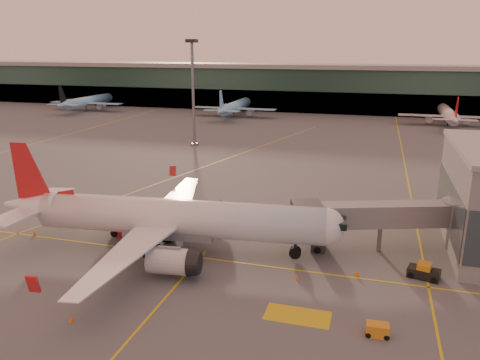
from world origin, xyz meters
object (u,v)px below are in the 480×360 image
(pushback_tug, at_px, (424,272))
(gpu_cart, at_px, (377,330))
(main_airplane, at_px, (168,219))
(catering_truck, at_px, (129,216))

(pushback_tug, bearing_deg, gpu_cart, -95.95)
(main_airplane, height_order, pushback_tug, main_airplane)
(catering_truck, distance_m, pushback_tug, 36.08)
(pushback_tug, bearing_deg, catering_truck, -168.08)
(gpu_cart, xyz_separation_m, pushback_tug, (4.63, 12.21, 0.13))
(catering_truck, xyz_separation_m, pushback_tug, (35.98, -1.82, -1.92))
(main_airplane, xyz_separation_m, pushback_tug, (28.91, 1.29, -3.45))
(catering_truck, relative_size, pushback_tug, 1.69)
(main_airplane, xyz_separation_m, gpu_cart, (24.28, -10.93, -3.58))
(main_airplane, bearing_deg, gpu_cart, -30.71)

